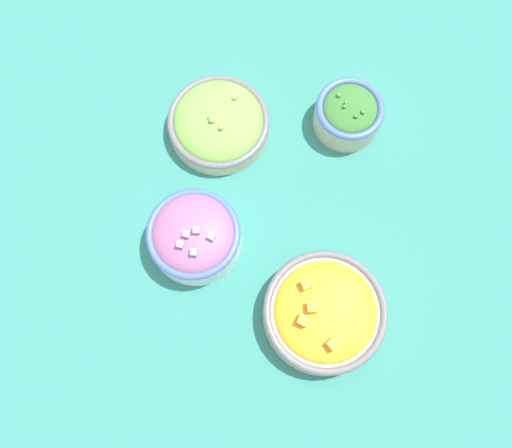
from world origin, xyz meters
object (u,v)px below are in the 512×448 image
(bowl_lettuce, at_px, (219,123))
(bowl_broccoli, at_px, (349,113))
(bowl_red_onion, at_px, (194,236))
(bowl_squash, at_px, (324,312))

(bowl_lettuce, height_order, bowl_broccoli, bowl_broccoli)
(bowl_broccoli, distance_m, bowl_red_onion, 0.33)
(bowl_lettuce, bearing_deg, bowl_red_onion, 172.84)
(bowl_broccoli, bearing_deg, bowl_squash, 173.69)
(bowl_lettuce, bearing_deg, bowl_squash, -149.89)
(bowl_lettuce, relative_size, bowl_broccoli, 1.51)
(bowl_squash, xyz_separation_m, bowl_red_onion, (0.11, 0.21, 0.01))
(bowl_red_onion, bearing_deg, bowl_broccoli, -47.39)
(bowl_squash, bearing_deg, bowl_broccoli, -6.31)
(bowl_squash, bearing_deg, bowl_red_onion, 61.98)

